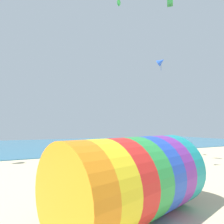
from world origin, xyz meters
The scene contains 6 objects.
sea centered at (0.00, 40.56, 0.05)m, with size 120.00×40.00×0.10m, color teal.
giant_inflatable_tube centered at (1.15, 0.38, 1.86)m, with size 7.99×5.71×3.71m.
kite_handler centered at (5.02, 2.62, 0.92)m, with size 0.39×0.42×1.78m.
kite_green_parafoil centered at (6.80, 12.18, 18.63)m, with size 1.10×1.29×0.67m.
kite_blue_delta centered at (8.26, 6.71, 10.18)m, with size 1.02×1.07×1.29m.
bystander_near_water centered at (9.93, 11.56, 0.83)m, with size 0.39×0.28×1.64m.
Camera 1 is at (-3.68, -7.45, 4.19)m, focal length 32.00 mm.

